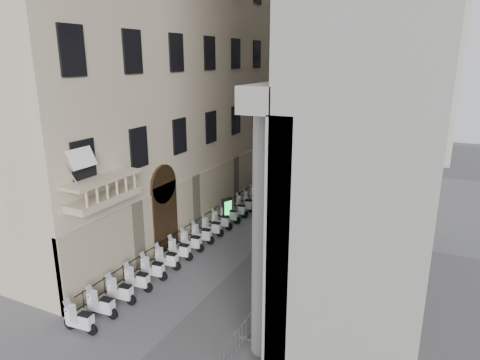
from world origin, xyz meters
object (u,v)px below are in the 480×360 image
at_px(security_tent, 280,163).
at_px(info_kiosk, 227,210).
at_px(pedestrian_b, 330,183).
at_px(scooter_0, 82,332).
at_px(street_lamp, 271,131).
at_px(pedestrian_a, 320,190).

distance_m(security_tent, info_kiosk, 9.65).
distance_m(info_kiosk, pedestrian_b, 11.91).
xyz_separation_m(scooter_0, security_tent, (0.26, 24.14, 2.42)).
relative_size(street_lamp, pedestrian_a, 4.89).
bearing_deg(pedestrian_b, scooter_0, 122.53).
bearing_deg(street_lamp, security_tent, 82.05).
bearing_deg(street_lamp, info_kiosk, -64.96).
bearing_deg(scooter_0, street_lamp, -4.03).
relative_size(scooter_0, info_kiosk, 0.82).
bearing_deg(scooter_0, pedestrian_b, -15.28).
bearing_deg(pedestrian_a, pedestrian_b, -111.35).
relative_size(scooter_0, security_tent, 0.42).
relative_size(info_kiosk, pedestrian_a, 0.97).
relative_size(pedestrian_a, pedestrian_b, 1.21).
relative_size(street_lamp, pedestrian_b, 5.92).
relative_size(scooter_0, street_lamp, 0.16).
bearing_deg(info_kiosk, pedestrian_b, 86.85).
distance_m(street_lamp, pedestrian_b, 7.24).
relative_size(scooter_0, pedestrian_a, 0.80).
bearing_deg(info_kiosk, scooter_0, -67.28).
bearing_deg(scooter_0, info_kiosk, -3.69).
xyz_separation_m(info_kiosk, pedestrian_b, (4.99, 10.82, -0.15)).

